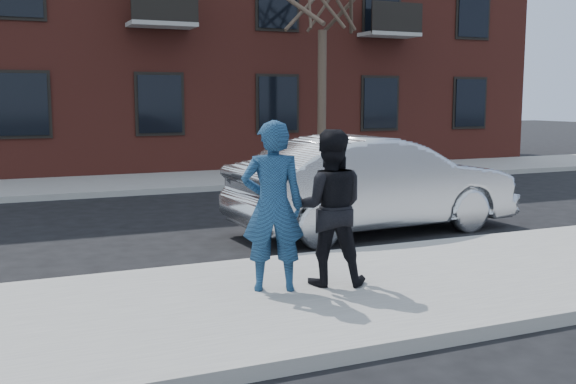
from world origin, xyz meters
name	(u,v)px	position (x,y,z in m)	size (l,w,h in m)	color
ground	(389,287)	(0.00, 0.00, 0.00)	(100.00, 100.00, 0.00)	black
near_sidewalk	(400,287)	(0.00, -0.25, 0.07)	(50.00, 3.50, 0.15)	gray
near_curb	(333,256)	(0.00, 1.55, 0.07)	(50.00, 0.10, 0.15)	#999691
far_sidewalk	(172,182)	(0.00, 11.25, 0.07)	(50.00, 3.50, 0.15)	gray
far_curb	(190,190)	(0.00, 9.45, 0.07)	(50.00, 0.10, 0.15)	#999691
silver_sedan	(374,184)	(1.67, 3.20, 0.86)	(1.82, 5.21, 1.72)	#B7BABF
man_hoodie	(273,206)	(-1.58, 0.02, 1.14)	(0.84, 0.69, 1.98)	navy
man_peacoat	(329,208)	(-0.87, 0.00, 1.08)	(1.11, 1.00, 1.86)	black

